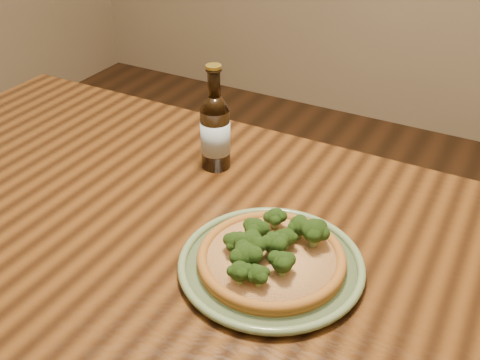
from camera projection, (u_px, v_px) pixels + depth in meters
The scene contains 4 objects.
table at pixel (190, 278), 1.05m from camera, with size 1.60×0.90×0.75m.
plate at pixel (271, 264), 0.93m from camera, with size 0.31×0.31×0.02m.
pizza at pixel (271, 255), 0.92m from camera, with size 0.25×0.25×0.07m.
beer_bottle at pixel (215, 131), 1.17m from camera, with size 0.06×0.06×0.23m.
Camera 1 is at (0.46, -0.55, 1.38)m, focal length 42.00 mm.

